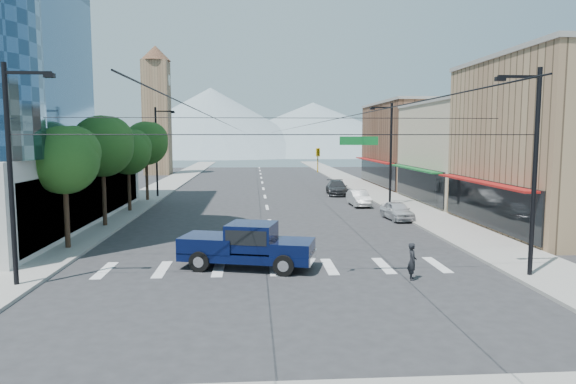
% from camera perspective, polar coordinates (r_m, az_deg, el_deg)
% --- Properties ---
extents(ground, '(160.00, 160.00, 0.00)m').
position_cam_1_polar(ground, '(22.87, -0.85, -9.34)').
color(ground, '#28282B').
rests_on(ground, ground).
extents(sidewalk_left, '(4.00, 120.00, 0.15)m').
position_cam_1_polar(sidewalk_left, '(63.24, -13.72, 0.53)').
color(sidewalk_left, gray).
rests_on(sidewalk_left, ground).
extents(sidewalk_right, '(4.00, 120.00, 0.15)m').
position_cam_1_polar(sidewalk_right, '(63.67, 8.08, 0.69)').
color(sidewalk_right, gray).
rests_on(sidewalk_right, ground).
extents(shop_mid, '(12.00, 14.00, 9.00)m').
position_cam_1_polar(shop_mid, '(50.66, 20.87, 3.96)').
color(shop_mid, tan).
rests_on(shop_mid, ground).
extents(shop_far, '(12.00, 18.00, 10.00)m').
position_cam_1_polar(shop_far, '(65.52, 15.03, 5.01)').
color(shop_far, brown).
rests_on(shop_far, ground).
extents(clock_tower, '(4.80, 4.80, 20.40)m').
position_cam_1_polar(clock_tower, '(85.51, -14.38, 9.04)').
color(clock_tower, '#8C6B4C').
rests_on(clock_tower, ground).
extents(mountain_left, '(80.00, 80.00, 22.00)m').
position_cam_1_polar(mountain_left, '(172.63, -8.54, 7.76)').
color(mountain_left, gray).
rests_on(mountain_left, ground).
extents(mountain_right, '(90.00, 90.00, 18.00)m').
position_cam_1_polar(mountain_right, '(183.25, 2.79, 7.10)').
color(mountain_right, gray).
rests_on(mountain_right, ground).
extents(tree_near, '(3.65, 3.64, 6.71)m').
position_cam_1_polar(tree_near, '(29.82, -23.33, 3.51)').
color(tree_near, black).
rests_on(tree_near, ground).
extents(tree_midnear, '(4.09, 4.09, 7.52)m').
position_cam_1_polar(tree_midnear, '(36.48, -19.72, 5.00)').
color(tree_midnear, black).
rests_on(tree_midnear, ground).
extents(tree_midfar, '(3.65, 3.64, 6.71)m').
position_cam_1_polar(tree_midfar, '(43.27, -17.17, 4.42)').
color(tree_midfar, black).
rests_on(tree_midfar, ground).
extents(tree_far, '(4.09, 4.09, 7.52)m').
position_cam_1_polar(tree_far, '(50.10, -15.35, 5.37)').
color(tree_far, black).
rests_on(tree_far, ground).
extents(signal_rig, '(21.80, 0.20, 9.00)m').
position_cam_1_polar(signal_rig, '(21.10, -0.20, 2.17)').
color(signal_rig, black).
rests_on(signal_rig, ground).
extents(lamp_pole_nw, '(2.00, 0.25, 9.00)m').
position_cam_1_polar(lamp_pole_nw, '(52.88, -14.28, 4.73)').
color(lamp_pole_nw, black).
rests_on(lamp_pole_nw, ground).
extents(lamp_pole_ne, '(2.00, 0.25, 9.00)m').
position_cam_1_polar(lamp_pole_ne, '(45.58, 11.20, 4.59)').
color(lamp_pole_ne, black).
rests_on(lamp_pole_ne, ground).
extents(pickup_truck, '(6.61, 3.71, 2.12)m').
position_cam_1_polar(pickup_truck, '(24.13, -4.62, -5.84)').
color(pickup_truck, '#071036').
rests_on(pickup_truck, ground).
extents(pedestrian, '(0.46, 0.63, 1.61)m').
position_cam_1_polar(pedestrian, '(22.78, 13.63, -7.49)').
color(pedestrian, black).
rests_on(pedestrian, ground).
extents(parked_car_near, '(1.95, 4.10, 1.35)m').
position_cam_1_polar(parked_car_near, '(38.66, 12.03, -2.04)').
color(parked_car_near, silver).
rests_on(parked_car_near, ground).
extents(parked_car_mid, '(1.61, 4.24, 1.38)m').
position_cam_1_polar(parked_car_mid, '(45.77, 7.87, -0.68)').
color(parked_car_mid, silver).
rests_on(parked_car_mid, ground).
extents(parked_car_far, '(2.39, 5.23, 1.48)m').
position_cam_1_polar(parked_car_far, '(54.15, 5.46, 0.47)').
color(parked_car_far, '#323234').
rests_on(parked_car_far, ground).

